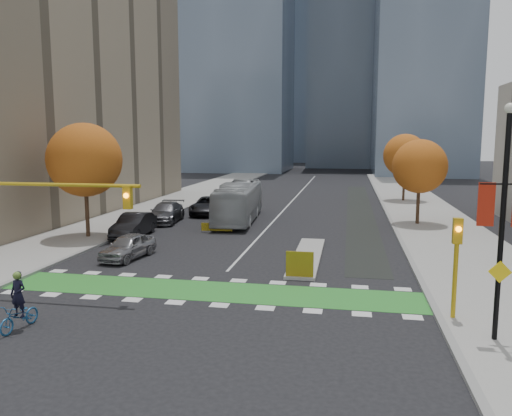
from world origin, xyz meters
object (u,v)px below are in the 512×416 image
at_px(tree_east_far, 405,155).
at_px(parked_car_a, 128,246).
at_px(parked_car_c, 166,213).
at_px(bus, 239,202).
at_px(banner_lamppost, 503,213).
at_px(parked_car_e, 225,200).
at_px(traffic_signal_west, 26,208).
at_px(traffic_signal_east, 456,253).
at_px(cyclist, 19,310).
at_px(parked_car_b, 134,225).
at_px(tree_east_near, 420,166).
at_px(hazard_board, 300,264).
at_px(parked_car_d, 208,206).
at_px(tree_west, 85,160).

xyz_separation_m(tree_east_far, parked_car_a, (-19.01, -31.20, -4.50)).
height_order(parked_car_a, parked_car_c, parked_car_c).
height_order(bus, parked_car_c, bus).
relative_size(banner_lamppost, bus, 0.69).
distance_m(bus, parked_car_e, 9.91).
distance_m(traffic_signal_west, parked_car_a, 8.14).
relative_size(traffic_signal_east, parked_car_e, 1.03).
bearing_deg(cyclist, parked_car_b, 106.74).
height_order(tree_east_far, traffic_signal_east, tree_east_far).
bearing_deg(bus, parked_car_b, -130.12).
height_order(tree_east_near, banner_lamppost, banner_lamppost).
distance_m(banner_lamppost, cyclist, 17.70).
distance_m(banner_lamppost, bus, 28.17).
height_order(hazard_board, parked_car_d, parked_car_d).
height_order(tree_east_near, parked_car_c, tree_east_near).
xyz_separation_m(hazard_board, traffic_signal_east, (6.50, -4.71, 1.93)).
relative_size(banner_lamppost, parked_car_d, 1.39).
xyz_separation_m(traffic_signal_west, bus, (4.93, 21.98, -2.36)).
distance_m(cyclist, parked_car_a, 11.26).
xyz_separation_m(bus, parked_car_c, (-6.00, -1.84, -0.84)).
bearing_deg(traffic_signal_west, cyclist, -59.94).
height_order(tree_east_far, traffic_signal_west, tree_east_far).
relative_size(bus, parked_car_d, 2.02).
height_order(banner_lamppost, parked_car_d, banner_lamppost).
bearing_deg(cyclist, parked_car_d, 98.02).
xyz_separation_m(banner_lamppost, parked_car_a, (-18.01, 9.30, -3.87)).
xyz_separation_m(tree_west, traffic_signal_east, (22.50, -12.51, -2.88)).
xyz_separation_m(tree_east_near, parked_car_b, (-21.00, -8.85, -4.01)).
height_order(tree_east_near, parked_car_b, tree_east_near).
relative_size(traffic_signal_west, cyclist, 3.81).
relative_size(hazard_board, bus, 0.12).
relative_size(tree_east_near, traffic_signal_east, 1.73).
distance_m(parked_car_c, parked_car_d, 5.51).
bearing_deg(bus, parked_car_e, 106.50).
xyz_separation_m(traffic_signal_east, parked_car_b, (-19.50, 13.66, -1.88)).
bearing_deg(hazard_board, banner_lamppost, -41.79).
bearing_deg(traffic_signal_east, banner_lamppost, -63.39).
relative_size(banner_lamppost, parked_car_e, 2.08).
bearing_deg(parked_car_e, bus, -67.80).
relative_size(traffic_signal_west, parked_car_b, 1.65).
bearing_deg(parked_car_d, parked_car_e, 83.19).
distance_m(tree_east_far, parked_car_a, 36.81).
xyz_separation_m(traffic_signal_west, parked_car_c, (-1.07, 20.14, -3.20)).
xyz_separation_m(tree_east_near, parked_car_a, (-18.51, -15.20, -4.13)).
bearing_deg(banner_lamppost, parked_car_b, 142.63).
bearing_deg(parked_car_d, tree_east_near, -12.97).
xyz_separation_m(cyclist, parked_car_d, (-1.03, 29.05, 0.08)).
xyz_separation_m(bus, parked_car_a, (-3.51, -14.66, -0.94)).
xyz_separation_m(hazard_board, parked_car_e, (-10.50, 26.48, -0.12)).
distance_m(tree_east_near, tree_east_far, 16.01).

